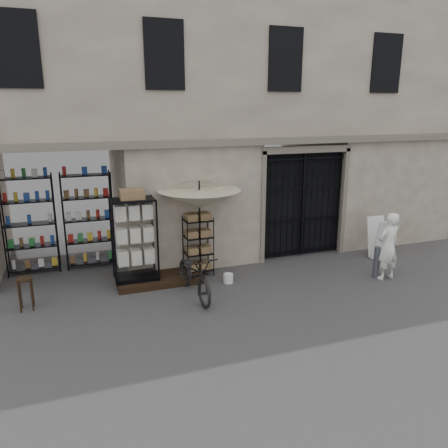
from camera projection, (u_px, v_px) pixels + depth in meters
name	position (u px, v px, depth m)	size (l,w,h in m)	color
ground	(278.00, 294.00, 9.86)	(80.00, 80.00, 0.00)	black
main_building	(220.00, 92.00, 12.33)	(14.00, 4.00, 9.00)	#B2A38C
shop_recess	(61.00, 217.00, 10.56)	(3.00, 1.70, 3.00)	black
shop_shelving	(60.00, 222.00, 11.07)	(2.70, 0.50, 2.50)	black
iron_gate	(300.00, 203.00, 12.11)	(2.50, 0.21, 3.00)	black
step_platform	(159.00, 279.00, 10.48)	(2.00, 0.90, 0.15)	black
display_cabinet	(135.00, 244.00, 10.09)	(1.07, 0.79, 2.09)	black
wire_rack	(198.00, 247.00, 10.81)	(0.74, 0.60, 1.50)	black
market_umbrella	(199.00, 194.00, 10.47)	(2.21, 2.24, 2.86)	black
white_bucket	(228.00, 278.00, 10.46)	(0.23, 0.23, 0.22)	silver
bicycle	(195.00, 296.00, 9.74)	(0.67, 1.01, 1.93)	black
wooden_stool	(26.00, 293.00, 9.00)	(0.44, 0.44, 0.70)	black
steel_bollard	(376.00, 262.00, 10.70)	(0.14, 0.14, 0.79)	slate
shopkeeper	(385.00, 278.00, 10.75)	(0.61, 1.66, 0.40)	white
easel_sign	(380.00, 238.00, 12.02)	(0.57, 0.64, 1.13)	silver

